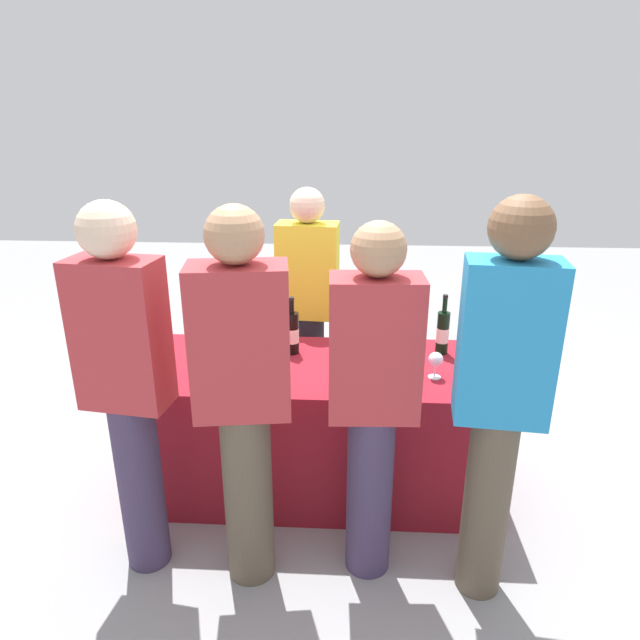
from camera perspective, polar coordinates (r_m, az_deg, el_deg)
ground_plane at (r=3.31m, az=0.00°, el=-16.12°), size 12.00×12.00×0.00m
tasting_table at (r=3.11m, az=0.00°, el=-10.70°), size 1.83×0.76×0.73m
wine_bottle_0 at (r=3.09m, az=-9.39°, el=-1.23°), size 0.07×0.07×0.31m
wine_bottle_1 at (r=3.01m, az=-6.41°, el=-1.74°), size 0.07×0.07×0.30m
wine_bottle_2 at (r=3.04m, az=-2.87°, el=-1.28°), size 0.08×0.08×0.32m
wine_bottle_3 at (r=2.97m, az=3.56°, el=-1.99°), size 0.07×0.07×0.31m
wine_bottle_4 at (r=3.08m, az=8.85°, el=-1.13°), size 0.08×0.08×0.33m
wine_bottle_5 at (r=3.10m, az=12.36°, el=-1.22°), size 0.07×0.07×0.33m
wine_glass_0 at (r=2.89m, az=-11.78°, el=-3.05°), size 0.07×0.07×0.15m
wine_glass_1 at (r=2.73m, az=9.06°, el=-4.53°), size 0.07×0.07×0.14m
wine_glass_2 at (r=2.82m, az=11.68°, el=-4.03°), size 0.07×0.07×0.14m
server_pouring at (r=3.49m, az=-1.24°, el=1.69°), size 0.38×0.23×1.56m
guest_0 at (r=2.46m, az=-19.05°, el=-5.94°), size 0.38×0.24×1.67m
guest_1 at (r=2.30m, az=-7.85°, el=-7.33°), size 0.41×0.26×1.67m
guest_2 at (r=2.34m, az=5.42°, el=-7.72°), size 0.37×0.22×1.60m
guest_3 at (r=2.29m, az=17.86°, el=-7.01°), size 0.37×0.23×1.71m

